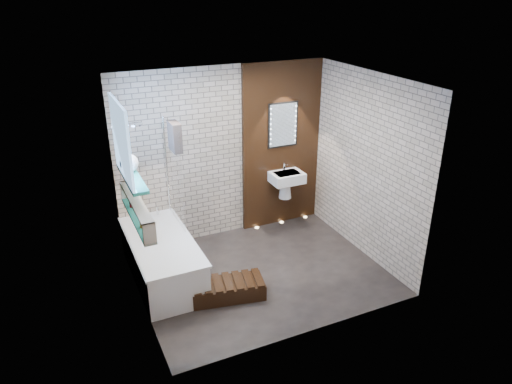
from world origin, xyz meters
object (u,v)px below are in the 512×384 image
bath_screen (174,174)px  washbasin (286,181)px  walnut_step (228,290)px  led_mirror (283,125)px  bathtub (162,259)px

bath_screen → washbasin: 1.89m
bath_screen → walnut_step: 1.70m
led_mirror → walnut_step: size_ratio=0.77×
bathtub → walnut_step: bathtub is taller
bath_screen → washbasin: bath_screen is taller
bathtub → washbasin: washbasin is taller
bath_screen → washbasin: size_ratio=2.41×
bathtub → bath_screen: bearing=51.1°
walnut_step → washbasin: bearing=41.6°
bathtub → bath_screen: bath_screen is taller
led_mirror → washbasin: bearing=-90.0°
led_mirror → bath_screen: bearing=-169.3°
led_mirror → walnut_step: (-1.55, -1.53, -1.55)m
walnut_step → led_mirror: bearing=44.7°
bath_screen → walnut_step: bearing=-77.2°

